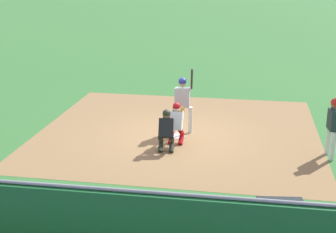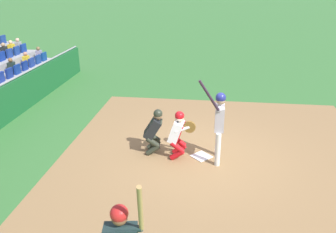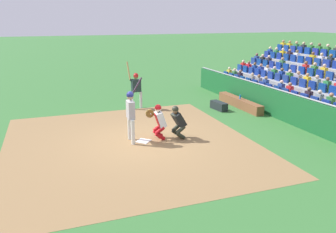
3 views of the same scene
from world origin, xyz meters
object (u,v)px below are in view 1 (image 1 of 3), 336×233
catcher_crouching (177,121)px  equipment_duffel_bag (280,208)px  on_deck_batter (333,121)px  water_bottle_on_bench (284,221)px  batter_at_plate (183,98)px  home_plate_umpire (166,129)px  home_plate_marker (177,136)px

catcher_crouching → equipment_duffel_bag: size_ratio=1.32×
on_deck_batter → water_bottle_on_bench: bearing=-108.9°
batter_at_plate → water_bottle_on_bench: (2.76, -6.18, -0.61)m
catcher_crouching → home_plate_umpire: bearing=-107.7°
water_bottle_on_bench → on_deck_batter: size_ratio=0.09×
home_plate_marker → equipment_duffel_bag: bearing=-57.8°
batter_at_plate → home_plate_umpire: 1.74m
catcher_crouching → equipment_duffel_bag: 4.96m
home_plate_marker → catcher_crouching: size_ratio=0.34×
home_plate_marker → batter_at_plate: 1.21m
catcher_crouching → water_bottle_on_bench: (2.82, -5.17, -0.19)m
batter_at_plate → equipment_duffel_bag: bearing=-61.0°
home_plate_marker → batter_at_plate: size_ratio=0.20×
catcher_crouching → on_deck_batter: (4.46, -0.38, 0.35)m
home_plate_marker → catcher_crouching: 0.94m
home_plate_marker → home_plate_umpire: size_ratio=0.35×
batter_at_plate → catcher_crouching: size_ratio=1.71×
catcher_crouching → on_deck_batter: bearing=-4.9°
water_bottle_on_bench → on_deck_batter: (1.64, 4.79, 0.54)m
home_plate_marker → on_deck_batter: size_ratio=0.20×
home_plate_umpire → equipment_duffel_bag: size_ratio=1.26×
home_plate_marker → home_plate_umpire: (-0.13, -1.26, 0.67)m
home_plate_umpire → water_bottle_on_bench: size_ratio=6.23×
catcher_crouching → home_plate_marker: bearing=97.5°
water_bottle_on_bench → home_plate_marker: bearing=116.6°
water_bottle_on_bench → equipment_duffel_bag: water_bottle_on_bench is taller
home_plate_umpire → equipment_duffel_bag: bearing=-47.9°
batter_at_plate → home_plate_marker: bearing=-108.4°
catcher_crouching → equipment_duffel_bag: (2.84, -4.03, -0.53)m
home_plate_umpire → equipment_duffel_bag: home_plate_umpire is taller
home_plate_umpire → water_bottle_on_bench: home_plate_umpire is taller
water_bottle_on_bench → equipment_duffel_bag: (0.03, 1.14, -0.35)m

